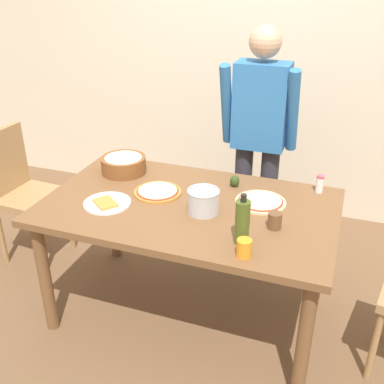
{
  "coord_description": "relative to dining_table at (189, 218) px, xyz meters",
  "views": [
    {
      "loc": [
        0.77,
        -2.09,
        1.96
      ],
      "look_at": [
        0.0,
        0.05,
        0.81
      ],
      "focal_mm": 42.99,
      "sensor_mm": 36.0,
      "label": 1
    }
  ],
  "objects": [
    {
      "name": "ground",
      "position": [
        0.0,
        0.0,
        -0.67
      ],
      "size": [
        8.0,
        8.0,
        0.0
      ],
      "primitive_type": "plane",
      "color": "brown"
    },
    {
      "name": "wall_back",
      "position": [
        0.0,
        1.6,
        0.63
      ],
      "size": [
        5.6,
        0.1,
        2.6
      ],
      "primitive_type": "cube",
      "color": "beige",
      "rests_on": "ground"
    },
    {
      "name": "dining_table",
      "position": [
        0.0,
        0.0,
        0.0
      ],
      "size": [
        1.6,
        0.96,
        0.76
      ],
      "color": "brown",
      "rests_on": "ground"
    },
    {
      "name": "person_cook",
      "position": [
        0.21,
        0.76,
        0.27
      ],
      "size": [
        0.49,
        0.25,
        1.62
      ],
      "color": "#2D2D38",
      "rests_on": "ground"
    },
    {
      "name": "chair_wooden_left",
      "position": [
        -1.32,
        0.21,
        -0.13
      ],
      "size": [
        0.42,
        0.42,
        0.95
      ],
      "color": "#A37A4C",
      "rests_on": "ground"
    },
    {
      "name": "pizza_raw_on_board",
      "position": [
        0.37,
        0.14,
        0.1
      ],
      "size": [
        0.28,
        0.28,
        0.02
      ],
      "color": "beige",
      "rests_on": "dining_table"
    },
    {
      "name": "pizza_cooked_on_tray",
      "position": [
        -0.21,
        0.06,
        0.1
      ],
      "size": [
        0.27,
        0.27,
        0.02
      ],
      "color": "#C67A33",
      "rests_on": "dining_table"
    },
    {
      "name": "plate_with_slice",
      "position": [
        -0.42,
        -0.16,
        0.1
      ],
      "size": [
        0.26,
        0.26,
        0.02
      ],
      "color": "white",
      "rests_on": "dining_table"
    },
    {
      "name": "popcorn_bowl",
      "position": [
        -0.53,
        0.26,
        0.15
      ],
      "size": [
        0.28,
        0.28,
        0.11
      ],
      "color": "brown",
      "rests_on": "dining_table"
    },
    {
      "name": "olive_oil_bottle",
      "position": [
        0.37,
        -0.28,
        0.2
      ],
      "size": [
        0.07,
        0.07,
        0.26
      ],
      "color": "#47561E",
      "rests_on": "dining_table"
    },
    {
      "name": "steel_pot",
      "position": [
        0.1,
        -0.06,
        0.16
      ],
      "size": [
        0.17,
        0.17,
        0.13
      ],
      "color": "#B7B7BC",
      "rests_on": "dining_table"
    },
    {
      "name": "cup_orange",
      "position": [
        0.4,
        -0.38,
        0.13
      ],
      "size": [
        0.07,
        0.07,
        0.08
      ],
      "primitive_type": "cylinder",
      "color": "orange",
      "rests_on": "dining_table"
    },
    {
      "name": "cup_small_brown",
      "position": [
        0.49,
        -0.09,
        0.13
      ],
      "size": [
        0.07,
        0.07,
        0.08
      ],
      "primitive_type": "cylinder",
      "color": "brown",
      "rests_on": "dining_table"
    },
    {
      "name": "salt_shaker",
      "position": [
        0.66,
        0.39,
        0.14
      ],
      "size": [
        0.04,
        0.04,
        0.11
      ],
      "color": "white",
      "rests_on": "dining_table"
    },
    {
      "name": "avocado",
      "position": [
        0.18,
        0.3,
        0.13
      ],
      "size": [
        0.06,
        0.06,
        0.07
      ],
      "primitive_type": "ellipsoid",
      "color": "#2D4219",
      "rests_on": "dining_table"
    }
  ]
}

